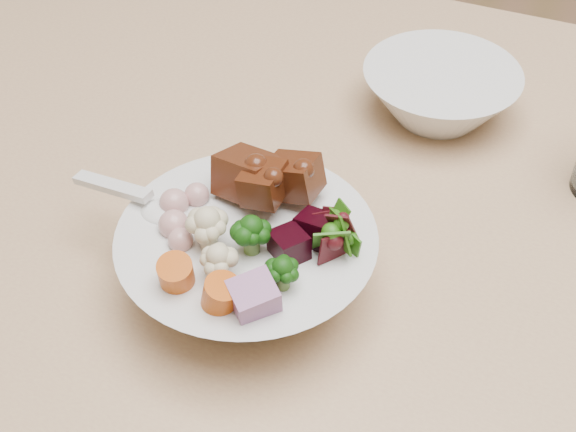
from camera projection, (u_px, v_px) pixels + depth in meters
The scene contains 4 objects.
dining_table at pixel (539, 318), 0.75m from camera, with size 1.58×1.00×0.70m.
food_bowl at pixel (250, 257), 0.66m from camera, with size 0.21×0.21×0.11m.
soup_spoon at pixel (150, 206), 0.66m from camera, with size 0.12×0.05×0.02m.
side_bowl at pixel (440, 93), 0.84m from camera, with size 0.16×0.16×0.05m, color silver, non-canonical shape.
Camera 1 is at (-0.22, -0.54, 1.22)m, focal length 50.00 mm.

